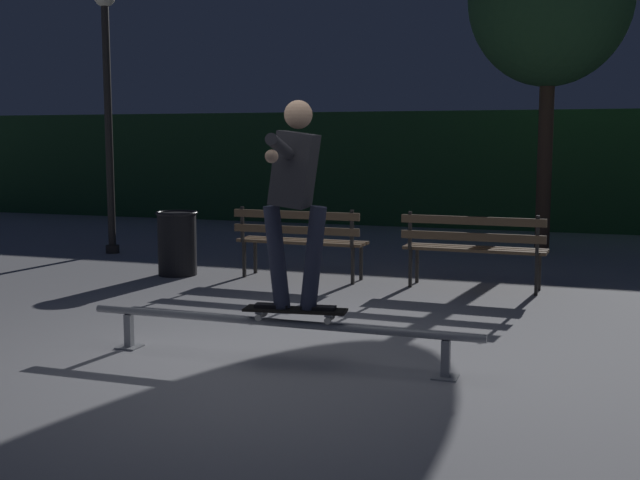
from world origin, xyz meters
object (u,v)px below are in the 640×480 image
grind_rail (276,328)px  skateboarder (295,187)px  skateboard (295,311)px  park_bench_left_center (474,243)px  trash_can (177,242)px  lamp_post_left (107,85)px  park_bench_leftmost (299,236)px

grind_rail → skateboarder: skateboarder is taller
skateboard → park_bench_left_center: park_bench_left_center is taller
park_bench_left_center → trash_can: park_bench_left_center is taller
park_bench_left_center → lamp_post_left: (-5.53, 1.24, 1.94)m
skateboarder → lamp_post_left: (-4.71, 4.71, 1.13)m
skateboarder → park_bench_leftmost: bearing=110.0°
lamp_post_left → trash_can: bearing=-37.0°
grind_rail → lamp_post_left: 6.92m
trash_can → park_bench_leftmost: bearing=6.3°
grind_rail → park_bench_leftmost: park_bench_leftmost is taller
park_bench_leftmost → skateboard: bearing=-70.1°
grind_rail → skateboard: skateboard is taller
skateboarder → skateboard: bearing=-172.4°
park_bench_left_center → trash_can: 3.66m
skateboard → park_bench_leftmost: park_bench_leftmost is taller
grind_rail → lamp_post_left: (-4.55, 4.71, 2.21)m
skateboard → park_bench_left_center: (0.83, 3.47, 0.13)m
grind_rail → park_bench_left_center: (0.98, 3.47, 0.27)m
trash_can → park_bench_left_center: bearing=2.7°
skateboarder → lamp_post_left: size_ratio=0.40×
park_bench_leftmost → park_bench_left_center: bearing=0.0°
grind_rail → park_bench_left_center: park_bench_left_center is taller
trash_can → lamp_post_left: bearing=143.0°
skateboard → skateboarder: size_ratio=0.51×
park_bench_leftmost → lamp_post_left: bearing=160.2°
park_bench_leftmost → park_bench_left_center: (2.09, 0.00, 0.00)m
lamp_post_left → skateboarder: bearing=-45.0°
grind_rail → trash_can: bearing=129.0°
skateboard → trash_can: trash_can is taller
grind_rail → skateboard: (0.15, 0.00, 0.14)m
park_bench_left_center → skateboard: bearing=-103.4°
grind_rail → skateboarder: size_ratio=2.03×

